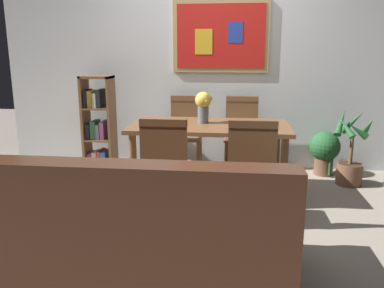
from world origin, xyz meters
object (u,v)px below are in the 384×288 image
(dining_table, at_px, (210,133))
(tv_remote, at_px, (240,123))
(dining_chair_near_left, at_px, (166,161))
(flower_vase, at_px, (203,104))
(dining_chair_near_right, at_px, (251,163))
(dining_chair_far_right, at_px, (242,129))
(bookshelf, at_px, (98,127))
(potted_ivy, at_px, (325,150))
(leather_couch, at_px, (146,233))
(dining_chair_far_left, at_px, (186,128))
(potted_palm, at_px, (350,158))

(dining_table, height_order, tv_remote, tv_remote)
(dining_chair_near_left, height_order, tv_remote, dining_chair_near_left)
(dining_table, bearing_deg, flower_vase, 137.47)
(dining_chair_near_right, bearing_deg, dining_chair_far_right, 92.59)
(dining_chair_near_right, bearing_deg, bookshelf, 141.80)
(bookshelf, xyz_separation_m, potted_ivy, (2.71, 0.08, -0.23))
(tv_remote, bearing_deg, leather_couch, -109.47)
(dining_chair_near_left, xyz_separation_m, dining_chair_far_left, (-0.02, 1.46, 0.00))
(dining_table, distance_m, dining_chair_far_right, 0.82)
(dining_chair_far_right, bearing_deg, bookshelf, -178.20)
(potted_ivy, bearing_deg, tv_remote, -144.05)
(potted_palm, bearing_deg, dining_chair_near_left, -147.03)
(dining_chair_far_left, bearing_deg, flower_vase, -68.02)
(dining_chair_near_right, height_order, tv_remote, dining_chair_near_right)
(potted_ivy, relative_size, flower_vase, 1.84)
(dining_chair_far_left, xyz_separation_m, potted_ivy, (1.64, 0.05, -0.24))
(potted_palm, bearing_deg, dining_chair_far_left, 171.29)
(dining_table, distance_m, potted_ivy, 1.55)
(bookshelf, distance_m, potted_palm, 2.93)
(dining_chair_far_right, height_order, leather_couch, dining_chair_far_right)
(dining_chair_far_left, relative_size, potted_palm, 1.10)
(dining_chair_far_left, relative_size, tv_remote, 5.69)
(dining_chair_far_right, xyz_separation_m, tv_remote, (-0.03, -0.70, 0.19))
(flower_vase, height_order, tv_remote, flower_vase)
(leather_couch, bearing_deg, dining_chair_far_left, 91.20)
(dining_chair_near_left, xyz_separation_m, tv_remote, (0.61, 0.78, 0.19))
(dining_chair_far_left, distance_m, bookshelf, 1.07)
(dining_chair_near_right, height_order, flower_vase, flower_vase)
(dining_chair_near_right, xyz_separation_m, leather_couch, (-0.68, -0.89, -0.23))
(dining_table, height_order, dining_chair_near_left, dining_chair_near_left)
(dining_table, bearing_deg, potted_ivy, 30.70)
(bookshelf, distance_m, tv_remote, 1.83)
(dining_table, bearing_deg, potted_palm, 16.40)
(leather_couch, bearing_deg, potted_palm, 48.87)
(potted_palm, bearing_deg, flower_vase, -166.56)
(potted_ivy, height_order, potted_palm, potted_palm)
(dining_chair_far_left, distance_m, potted_palm, 1.88)
(potted_ivy, xyz_separation_m, potted_palm, (0.20, -0.33, 0.00))
(leather_couch, height_order, tv_remote, leather_couch)
(dining_chair_near_left, bearing_deg, dining_chair_near_right, 0.97)
(dining_chair_near_left, distance_m, flower_vase, 0.92)
(dining_table, bearing_deg, bookshelf, 153.86)
(leather_couch, distance_m, bookshelf, 2.56)
(potted_ivy, xyz_separation_m, tv_remote, (-1.01, -0.73, 0.43))
(dining_chair_far_right, distance_m, dining_chair_near_right, 1.47)
(potted_ivy, bearing_deg, dining_chair_near_left, -136.94)
(dining_chair_far_right, height_order, flower_vase, flower_vase)
(tv_remote, bearing_deg, dining_table, -171.65)
(dining_chair_near_left, bearing_deg, dining_chair_far_right, 66.65)
(dining_chair_near_right, bearing_deg, flower_vase, 120.40)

